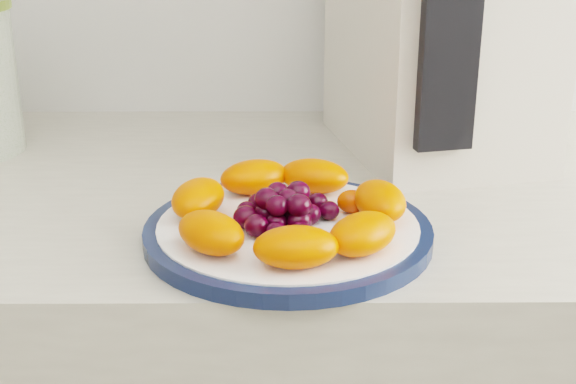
{
  "coord_description": "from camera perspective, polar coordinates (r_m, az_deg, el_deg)",
  "views": [
    {
      "loc": [
        0.1,
        0.31,
        1.22
      ],
      "look_at": [
        0.1,
        1.03,
        0.95
      ],
      "focal_mm": 50.0,
      "sensor_mm": 36.0,
      "label": 1
    }
  ],
  "objects": [
    {
      "name": "appliance_panel",
      "position": [
        0.87,
        11.48,
        11.72
      ],
      "size": [
        0.07,
        0.03,
        0.27
      ],
      "primitive_type": "cube",
      "rotation": [
        0.0,
        0.0,
        0.22
      ],
      "color": "black",
      "rests_on": "appliance_body"
    },
    {
      "name": "plate_rim",
      "position": [
        0.78,
        0.0,
        -2.91
      ],
      "size": [
        0.28,
        0.28,
        0.01
      ],
      "primitive_type": "cylinder",
      "color": "#101D3E",
      "rests_on": "counter"
    },
    {
      "name": "appliance_body",
      "position": [
        1.03,
        10.72,
        12.88
      ],
      "size": [
        0.27,
        0.33,
        0.37
      ],
      "primitive_type": "cube",
      "rotation": [
        0.0,
        0.0,
        0.22
      ],
      "color": "beige",
      "rests_on": "counter"
    },
    {
      "name": "plate_face",
      "position": [
        0.78,
        0.0,
        -2.85
      ],
      "size": [
        0.25,
        0.25,
        0.02
      ],
      "primitive_type": "cylinder",
      "color": "white",
      "rests_on": "counter"
    },
    {
      "name": "fruit_plate",
      "position": [
        0.77,
        0.08,
        -1.1
      ],
      "size": [
        0.24,
        0.24,
        0.04
      ],
      "color": "#FF4200",
      "rests_on": "plate_face"
    }
  ]
}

